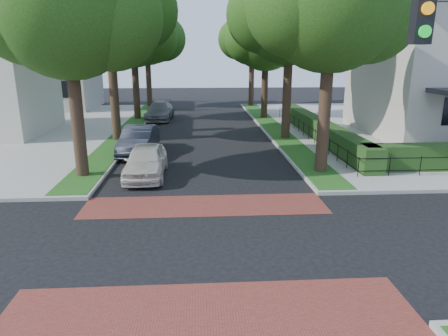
# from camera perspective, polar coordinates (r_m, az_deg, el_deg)

# --- Properties ---
(ground) EXTENTS (120.00, 120.00, 0.00)m
(ground) POSITION_cam_1_polar(r_m,az_deg,el_deg) (12.03, -2.49, -10.87)
(ground) COLOR black
(ground) RESTS_ON ground
(crosswalk_far) EXTENTS (9.00, 2.20, 0.01)m
(crosswalk_far) POSITION_cam_1_polar(r_m,az_deg,el_deg) (14.95, -2.72, -5.35)
(crosswalk_far) COLOR maroon
(crosswalk_far) RESTS_ON ground
(crosswalk_near) EXTENTS (9.00, 2.20, 0.01)m
(crosswalk_near) POSITION_cam_1_polar(r_m,az_deg,el_deg) (9.27, -2.08, -19.73)
(crosswalk_near) COLOR maroon
(crosswalk_near) RESTS_ON ground
(grass_strip_ne) EXTENTS (1.60, 29.80, 0.02)m
(grass_strip_ne) POSITION_cam_1_polar(r_m,az_deg,el_deg) (30.81, 6.96, 5.87)
(grass_strip_ne) COLOR #1F4B15
(grass_strip_ne) RESTS_ON sidewalk_ne
(grass_strip_nw) EXTENTS (1.60, 29.80, 0.02)m
(grass_strip_nw) POSITION_cam_1_polar(r_m,az_deg,el_deg) (30.76, -13.35, 5.55)
(grass_strip_nw) COLOR #1F4B15
(grass_strip_nw) RESTS_ON sidewalk_nw
(tree_right_near) EXTENTS (7.75, 6.67, 10.66)m
(tree_right_near) POSITION_cam_1_polar(r_m,az_deg,el_deg) (19.02, 15.26, 22.01)
(tree_right_near) COLOR black
(tree_right_near) RESTS_ON sidewalk_ne
(tree_right_mid) EXTENTS (8.25, 7.09, 11.22)m
(tree_right_mid) POSITION_cam_1_polar(r_m,az_deg,el_deg) (26.76, 9.59, 21.13)
(tree_right_mid) COLOR black
(tree_right_mid) RESTS_ON sidewalk_ne
(tree_right_far) EXTENTS (7.25, 6.23, 9.74)m
(tree_right_far) POSITION_cam_1_polar(r_m,az_deg,el_deg) (35.47, 6.13, 18.13)
(tree_right_far) COLOR black
(tree_right_far) RESTS_ON sidewalk_ne
(tree_right_back) EXTENTS (7.50, 6.45, 10.20)m
(tree_right_back) POSITION_cam_1_polar(r_m,az_deg,el_deg) (44.39, 4.15, 18.15)
(tree_right_back) COLOR black
(tree_right_back) RESTS_ON sidewalk_ne
(tree_left_near) EXTENTS (7.50, 6.45, 10.20)m
(tree_left_near) POSITION_cam_1_polar(r_m,az_deg,el_deg) (18.83, -21.08, 20.51)
(tree_left_near) COLOR black
(tree_left_near) RESTS_ON sidewalk_nw
(tree_left_mid) EXTENTS (8.00, 6.88, 11.48)m
(tree_left_mid) POSITION_cam_1_polar(r_m,az_deg,el_deg) (26.68, -15.96, 21.56)
(tree_left_mid) COLOR black
(tree_left_mid) RESTS_ON sidewalk_nw
(tree_left_far) EXTENTS (7.00, 6.02, 9.86)m
(tree_left_far) POSITION_cam_1_polar(r_m,az_deg,el_deg) (35.40, -12.68, 18.20)
(tree_left_far) COLOR black
(tree_left_far) RESTS_ON sidewalk_nw
(tree_left_back) EXTENTS (7.75, 6.66, 10.44)m
(tree_left_back) POSITION_cam_1_polar(r_m,az_deg,el_deg) (44.35, -10.84, 18.11)
(tree_left_back) COLOR black
(tree_left_back) RESTS_ON sidewalk_nw
(hedge_main_road) EXTENTS (1.00, 18.00, 1.20)m
(hedge_main_road) POSITION_cam_1_polar(r_m,az_deg,el_deg) (27.31, 13.31, 5.56)
(hedge_main_road) COLOR #1B3D15
(hedge_main_road) RESTS_ON sidewalk_ne
(fence_main_road) EXTENTS (0.06, 18.00, 0.90)m
(fence_main_road) POSITION_cam_1_polar(r_m,az_deg,el_deg) (27.12, 11.66, 5.27)
(fence_main_road) COLOR black
(fence_main_road) RESTS_ON sidewalk_ne
(house_left_far) EXTENTS (10.00, 9.00, 10.14)m
(house_left_far) POSITION_cam_1_polar(r_m,az_deg,el_deg) (45.42, -24.00, 14.01)
(house_left_far) COLOR #B7B2A4
(house_left_far) RESTS_ON sidewalk_nw
(parked_car_front) EXTENTS (1.81, 4.43, 1.50)m
(parked_car_front) POSITION_cam_1_polar(r_m,az_deg,el_deg) (18.58, -11.11, 1.01)
(parked_car_front) COLOR silver
(parked_car_front) RESTS_ON ground
(parked_car_middle) EXTENTS (1.94, 4.82, 1.56)m
(parked_car_middle) POSITION_cam_1_polar(r_m,az_deg,el_deg) (23.10, -12.06, 3.90)
(parked_car_middle) COLOR black
(parked_car_middle) RESTS_ON ground
(parked_car_rear) EXTENTS (2.38, 5.33, 1.52)m
(parked_car_rear) POSITION_cam_1_polar(r_m,az_deg,el_deg) (35.35, -9.17, 8.04)
(parked_car_rear) COLOR slate
(parked_car_rear) RESTS_ON ground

